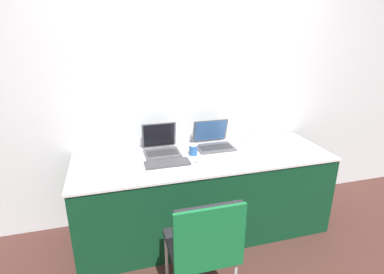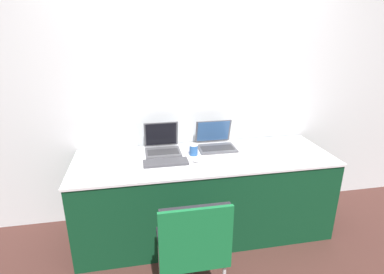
# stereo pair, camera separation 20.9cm
# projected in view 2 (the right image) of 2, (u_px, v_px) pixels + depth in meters

# --- Properties ---
(ground_plane) EXTENTS (14.00, 14.00, 0.00)m
(ground_plane) POSITION_uv_depth(u_px,v_px,m) (213.00, 255.00, 2.53)
(ground_plane) COLOR #472823
(wall_back) EXTENTS (8.00, 0.05, 2.60)m
(wall_back) POSITION_uv_depth(u_px,v_px,m) (195.00, 86.00, 2.82)
(wall_back) COLOR silver
(wall_back) RESTS_ON ground_plane
(table) EXTENTS (2.25, 0.74, 0.75)m
(table) POSITION_uv_depth(u_px,v_px,m) (204.00, 195.00, 2.74)
(table) COLOR #0C381E
(table) RESTS_ON ground_plane
(printer) EXTENTS (0.42, 0.32, 0.23)m
(printer) POSITION_uv_depth(u_px,v_px,m) (112.00, 144.00, 2.56)
(printer) COLOR silver
(printer) RESTS_ON table
(laptop_left) EXTENTS (0.31, 0.29, 0.25)m
(laptop_left) POSITION_uv_depth(u_px,v_px,m) (162.00, 145.00, 2.72)
(laptop_left) COLOR #4C4C51
(laptop_left) RESTS_ON table
(laptop_right) EXTENTS (0.34, 0.30, 0.24)m
(laptop_right) POSITION_uv_depth(u_px,v_px,m) (216.00, 142.00, 2.82)
(laptop_right) COLOR #4C4C51
(laptop_right) RESTS_ON table
(external_keyboard) EXTENTS (0.37, 0.14, 0.02)m
(external_keyboard) POSITION_uv_depth(u_px,v_px,m) (166.00, 162.00, 2.48)
(external_keyboard) COLOR #3D3D42
(external_keyboard) RESTS_ON table
(coffee_cup) EXTENTS (0.08, 0.08, 0.10)m
(coffee_cup) POSITION_uv_depth(u_px,v_px,m) (194.00, 150.00, 2.64)
(coffee_cup) COLOR #285699
(coffee_cup) RESTS_ON table
(mouse) EXTENTS (0.07, 0.05, 0.04)m
(mouse) POSITION_uv_depth(u_px,v_px,m) (196.00, 160.00, 2.51)
(mouse) COLOR silver
(mouse) RESTS_ON table
(chair) EXTENTS (0.44, 0.44, 0.84)m
(chair) POSITION_uv_depth(u_px,v_px,m) (193.00, 243.00, 1.90)
(chair) COLOR black
(chair) RESTS_ON ground_plane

